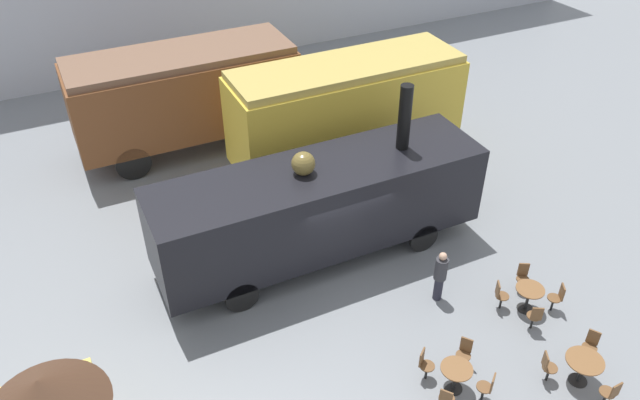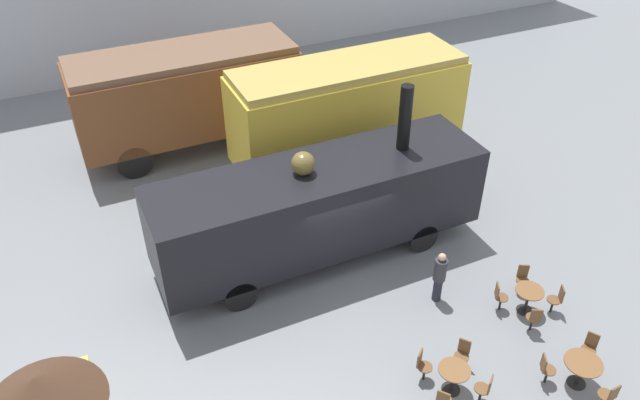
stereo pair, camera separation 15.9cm
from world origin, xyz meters
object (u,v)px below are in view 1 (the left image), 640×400
object	(u,v)px
cafe_table_far	(584,365)
visitor_person	(440,274)
cafe_table_mid	(529,294)
passenger_coach_wooden	(184,91)
passenger_coach_vintage	(346,109)
steam_locomotive	(320,204)
cafe_chair_0	(446,399)
cafe_table_near	(456,374)

from	to	relation	value
cafe_table_far	visitor_person	world-z (taller)	visitor_person
cafe_table_mid	cafe_table_far	size ratio (longest dim) A/B	0.85
passenger_coach_wooden	passenger_coach_vintage	size ratio (longest dim) A/B	1.01
cafe_table_far	visitor_person	bearing A→B (deg)	111.19
steam_locomotive	cafe_chair_0	distance (m)	6.26
cafe_chair_0	visitor_person	world-z (taller)	visitor_person
cafe_table_near	passenger_coach_wooden	bearing A→B (deg)	100.14
cafe_table_far	cafe_chair_0	xyz separation A→B (m)	(-3.36, 0.63, -0.07)
cafe_chair_0	passenger_coach_vintage	bearing A→B (deg)	36.87
passenger_coach_wooden	cafe_table_far	xyz separation A→B (m)	(5.17, -14.45, -1.62)
passenger_coach_wooden	cafe_table_mid	world-z (taller)	passenger_coach_wooden
cafe_table_far	cafe_chair_0	bearing A→B (deg)	169.33
cafe_table_near	cafe_table_mid	size ratio (longest dim) A/B	1.00
cafe_table_far	visitor_person	distance (m)	4.00
steam_locomotive	cafe_table_far	distance (m)	7.71
cafe_chair_0	steam_locomotive	bearing A→B (deg)	53.14
visitor_person	steam_locomotive	bearing A→B (deg)	124.11
passenger_coach_vintage	visitor_person	size ratio (longest dim) A/B	4.86
passenger_coach_wooden	cafe_table_far	distance (m)	15.44
cafe_table_near	visitor_person	world-z (taller)	visitor_person
passenger_coach_vintage	steam_locomotive	bearing A→B (deg)	-126.28
passenger_coach_wooden	passenger_coach_vintage	bearing A→B (deg)	-41.00
cafe_table_mid	steam_locomotive	bearing A→B (deg)	131.94
steam_locomotive	cafe_table_far	size ratio (longest dim) A/B	10.74
visitor_person	cafe_table_near	bearing A→B (deg)	-116.95
cafe_table_far	cafe_chair_0	size ratio (longest dim) A/B	1.00
passenger_coach_wooden	visitor_person	bearing A→B (deg)	-70.85
visitor_person	cafe_table_far	bearing A→B (deg)	-68.81
passenger_coach_vintage	steam_locomotive	size ratio (longest dim) A/B	0.83
visitor_person	passenger_coach_wooden	bearing A→B (deg)	109.15
passenger_coach_vintage	cafe_table_near	size ratio (longest dim) A/B	10.50
cafe_table_near	steam_locomotive	bearing A→B (deg)	97.27
visitor_person	cafe_table_mid	bearing A→B (deg)	-35.63
passenger_coach_vintage	steam_locomotive	world-z (taller)	steam_locomotive
cafe_table_mid	visitor_person	xyz separation A→B (m)	(-1.89, 1.36, 0.32)
passenger_coach_wooden	cafe_table_far	bearing A→B (deg)	-70.32
steam_locomotive	cafe_table_mid	size ratio (longest dim) A/B	12.62
steam_locomotive	cafe_chair_0	bearing A→B (deg)	-88.70
passenger_coach_vintage	visitor_person	distance (m)	7.04
cafe_table_mid	cafe_chair_0	xyz separation A→B (m)	(-3.81, -1.73, -0.04)
passenger_coach_vintage	cafe_table_near	world-z (taller)	passenger_coach_vintage
cafe_table_far	cafe_chair_0	world-z (taller)	cafe_chair_0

